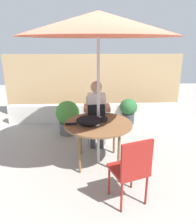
% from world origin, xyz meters
% --- Properties ---
extents(ground_plane, '(14.00, 14.00, 0.00)m').
position_xyz_m(ground_plane, '(0.00, 0.00, 0.00)').
color(ground_plane, gray).
extents(fence_back, '(4.71, 0.08, 1.63)m').
position_xyz_m(fence_back, '(0.00, 2.56, 0.82)').
color(fence_back, tan).
rests_on(fence_back, ground).
extents(planter_wall_low, '(4.24, 0.20, 0.45)m').
position_xyz_m(planter_wall_low, '(0.00, 1.93, 0.22)').
color(planter_wall_low, beige).
rests_on(planter_wall_low, ground).
extents(patio_table, '(1.08, 1.08, 0.70)m').
position_xyz_m(patio_table, '(0.00, 0.00, 0.65)').
color(patio_table, brown).
rests_on(patio_table, ground).
extents(patio_umbrella, '(2.25, 2.25, 2.33)m').
position_xyz_m(patio_umbrella, '(0.00, 0.00, 2.16)').
color(patio_umbrella, '#B7B7BC').
rests_on(patio_umbrella, ground).
extents(chair_occupied, '(0.40, 0.40, 0.89)m').
position_xyz_m(chair_occupied, '(0.00, 0.90, 0.52)').
color(chair_occupied, '#B2A899').
rests_on(chair_occupied, ground).
extents(chair_empty, '(0.51, 0.51, 0.89)m').
position_xyz_m(chair_empty, '(0.35, -0.98, 0.52)').
color(chair_empty, maroon).
rests_on(chair_empty, ground).
extents(person_seated, '(0.48, 0.48, 1.23)m').
position_xyz_m(person_seated, '(-0.00, 0.74, 0.69)').
color(person_seated, white).
rests_on(person_seated, ground).
extents(laptop, '(0.33, 0.29, 0.21)m').
position_xyz_m(laptop, '(-0.01, 0.24, 0.77)').
color(laptop, gray).
rests_on(laptop, patio_table).
extents(cat, '(0.65, 0.21, 0.17)m').
position_xyz_m(cat, '(-0.12, -0.12, 0.79)').
color(cat, black).
rests_on(cat, patio_table).
extents(potted_plant_near_fence, '(0.43, 0.43, 0.62)m').
position_xyz_m(potted_plant_near_fence, '(0.82, 1.78, 0.35)').
color(potted_plant_near_fence, '#33383D').
rests_on(potted_plant_near_fence, ground).
extents(potted_plant_by_chair, '(0.50, 0.50, 0.74)m').
position_xyz_m(potted_plant_by_chair, '(-0.61, 1.21, 0.40)').
color(potted_plant_by_chair, '#595654').
rests_on(potted_plant_by_chair, ground).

